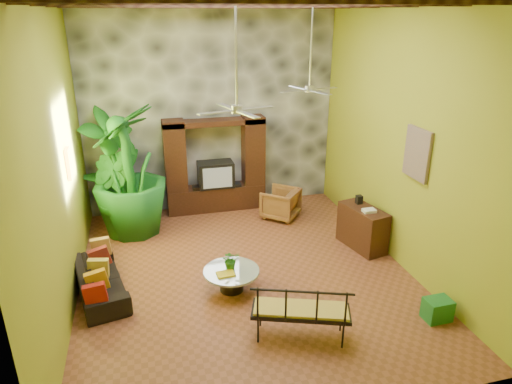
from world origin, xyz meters
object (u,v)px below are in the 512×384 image
object	(u,v)px
entertainment_center	(216,172)
iron_bench	(303,309)
ceiling_fan_front	(237,96)
ceiling_fan_back	(310,78)
sofa	(100,280)
green_bin	(437,309)
wicker_armchair	(281,203)
tall_plant_c	(129,171)
tall_plant_b	(115,196)
coffee_table	(232,277)
side_console	(362,228)
tall_plant_a	(114,167)

from	to	relation	value
entertainment_center	iron_bench	world-z (taller)	entertainment_center
ceiling_fan_front	ceiling_fan_back	world-z (taller)	same
ceiling_fan_back	sofa	xyz separation A→B (m)	(-4.19, -1.22, -3.14)
sofa	iron_bench	distance (m)	3.62
green_bin	ceiling_fan_front	bearing A→B (deg)	148.76
iron_bench	wicker_armchair	bearing A→B (deg)	96.85
tall_plant_c	iron_bench	distance (m)	5.07
tall_plant_b	coffee_table	size ratio (longest dim) A/B	1.86
iron_bench	ceiling_fan_front	bearing A→B (deg)	129.57
ceiling_fan_back	green_bin	world-z (taller)	ceiling_fan_back
tall_plant_c	coffee_table	world-z (taller)	tall_plant_c
ceiling_fan_back	green_bin	xyz separation A→B (m)	(1.05, -3.33, -3.22)
sofa	ceiling_fan_back	bearing A→B (deg)	-85.53
entertainment_center	iron_bench	distance (m)	5.22
side_console	iron_bench	bearing A→B (deg)	-144.64
green_bin	entertainment_center	bearing A→B (deg)	116.72
sofa	ceiling_fan_front	bearing A→B (deg)	-110.75
tall_plant_b	side_console	size ratio (longest dim) A/B	1.67
ceiling_fan_front	tall_plant_c	world-z (taller)	ceiling_fan_front
sofa	side_console	bearing A→B (deg)	-97.06
sofa	iron_bench	size ratio (longest dim) A/B	1.19
ceiling_fan_front	green_bin	bearing A→B (deg)	-31.24
wicker_armchair	green_bin	world-z (taller)	wicker_armchair
sofa	green_bin	size ratio (longest dim) A/B	4.40
entertainment_center	ceiling_fan_back	xyz separation A→B (m)	(1.60, -1.94, 2.44)
entertainment_center	iron_bench	xyz separation A→B (m)	(0.39, -5.19, -0.42)
wicker_armchair	tall_plant_b	world-z (taller)	tall_plant_b
tall_plant_c	coffee_table	size ratio (longest dim) A/B	2.90
wicker_armchair	tall_plant_c	size ratio (longest dim) A/B	0.28
tall_plant_b	iron_bench	bearing A→B (deg)	-57.77
iron_bench	coffee_table	bearing A→B (deg)	135.74
entertainment_center	wicker_armchair	size ratio (longest dim) A/B	3.03
tall_plant_a	ceiling_fan_back	bearing A→B (deg)	-24.52
ceiling_fan_back	tall_plant_b	bearing A→B (deg)	164.73
entertainment_center	tall_plant_a	world-z (taller)	tall_plant_a
sofa	tall_plant_a	world-z (taller)	tall_plant_a
tall_plant_c	side_console	bearing A→B (deg)	-22.78
sofa	side_console	size ratio (longest dim) A/B	1.66
ceiling_fan_back	tall_plant_c	size ratio (longest dim) A/B	0.65
entertainment_center	ceiling_fan_back	bearing A→B (deg)	-50.43
iron_bench	tall_plant_b	bearing A→B (deg)	142.28
tall_plant_b	green_bin	world-z (taller)	tall_plant_b
tall_plant_c	tall_plant_a	bearing A→B (deg)	116.83
ceiling_fan_front	tall_plant_b	distance (m)	4.24
ceiling_fan_front	side_console	size ratio (longest dim) A/B	1.69
tall_plant_a	side_console	world-z (taller)	tall_plant_a
wicker_armchair	iron_bench	world-z (taller)	iron_bench
sofa	tall_plant_a	xyz separation A→B (m)	(0.26, 3.01, 1.08)
iron_bench	side_console	distance (m)	3.31
wicker_armchair	tall_plant_c	bearing A→B (deg)	-50.66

